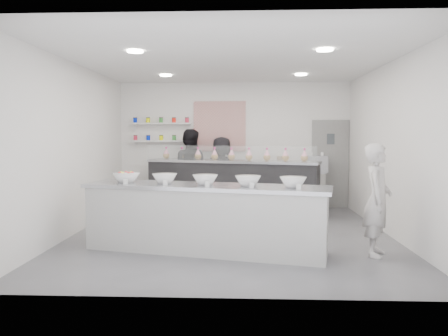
# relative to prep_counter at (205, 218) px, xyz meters

# --- Properties ---
(floor) EXTENTS (6.00, 6.00, 0.00)m
(floor) POSITION_rel_prep_counter_xyz_m (0.35, 1.11, -0.50)
(floor) COLOR #515156
(floor) RESTS_ON ground
(ceiling) EXTENTS (6.00, 6.00, 0.00)m
(ceiling) POSITION_rel_prep_counter_xyz_m (0.35, 1.11, 2.50)
(ceiling) COLOR white
(ceiling) RESTS_ON floor
(back_wall) EXTENTS (5.50, 0.00, 5.50)m
(back_wall) POSITION_rel_prep_counter_xyz_m (0.35, 4.11, 1.00)
(back_wall) COLOR white
(back_wall) RESTS_ON floor
(left_wall) EXTENTS (0.00, 6.00, 6.00)m
(left_wall) POSITION_rel_prep_counter_xyz_m (-2.40, 1.11, 1.00)
(left_wall) COLOR white
(left_wall) RESTS_ON floor
(right_wall) EXTENTS (0.00, 6.00, 6.00)m
(right_wall) POSITION_rel_prep_counter_xyz_m (3.10, 1.11, 1.00)
(right_wall) COLOR white
(right_wall) RESTS_ON floor
(back_door) EXTENTS (0.88, 0.04, 2.10)m
(back_door) POSITION_rel_prep_counter_xyz_m (2.65, 4.08, 0.55)
(back_door) COLOR gray
(back_door) RESTS_ON floor
(pattern_panel) EXTENTS (1.25, 0.03, 1.20)m
(pattern_panel) POSITION_rel_prep_counter_xyz_m (0.00, 4.08, 1.45)
(pattern_panel) COLOR #A23634
(pattern_panel) RESTS_ON back_wall
(jar_shelf_lower) EXTENTS (1.45, 0.22, 0.04)m
(jar_shelf_lower) POSITION_rel_prep_counter_xyz_m (-1.40, 4.01, 1.10)
(jar_shelf_lower) COLOR silver
(jar_shelf_lower) RESTS_ON back_wall
(jar_shelf_upper) EXTENTS (1.45, 0.22, 0.04)m
(jar_shelf_upper) POSITION_rel_prep_counter_xyz_m (-1.40, 4.01, 1.52)
(jar_shelf_upper) COLOR silver
(jar_shelf_upper) RESTS_ON back_wall
(preserve_jars) EXTENTS (1.45, 0.10, 0.56)m
(preserve_jars) POSITION_rel_prep_counter_xyz_m (-1.40, 3.99, 1.38)
(preserve_jars) COLOR #D62B48
(preserve_jars) RESTS_ON jar_shelf_lower
(downlight_0) EXTENTS (0.24, 0.24, 0.02)m
(downlight_0) POSITION_rel_prep_counter_xyz_m (-1.05, 0.11, 2.48)
(downlight_0) COLOR white
(downlight_0) RESTS_ON ceiling
(downlight_1) EXTENTS (0.24, 0.24, 0.02)m
(downlight_1) POSITION_rel_prep_counter_xyz_m (1.75, 0.11, 2.48)
(downlight_1) COLOR white
(downlight_1) RESTS_ON ceiling
(downlight_2) EXTENTS (0.24, 0.24, 0.02)m
(downlight_2) POSITION_rel_prep_counter_xyz_m (-1.05, 2.71, 2.48)
(downlight_2) COLOR white
(downlight_2) RESTS_ON ceiling
(downlight_3) EXTENTS (0.24, 0.24, 0.02)m
(downlight_3) POSITION_rel_prep_counter_xyz_m (1.75, 2.71, 2.48)
(downlight_3) COLOR white
(downlight_3) RESTS_ON ceiling
(prep_counter) EXTENTS (3.77, 1.64, 1.00)m
(prep_counter) POSITION_rel_prep_counter_xyz_m (0.00, 0.00, 0.00)
(prep_counter) COLOR #AEAEA9
(prep_counter) RESTS_ON floor
(back_bar) EXTENTS (3.88, 1.80, 1.19)m
(back_bar) POSITION_rel_prep_counter_xyz_m (0.31, 3.16, 0.09)
(back_bar) COLOR black
(back_bar) RESTS_ON floor
(sneeze_guard) EXTENTS (3.63, 1.13, 0.32)m
(sneeze_guard) POSITION_rel_prep_counter_xyz_m (0.21, 2.84, 0.85)
(sneeze_guard) COLOR white
(sneeze_guard) RESTS_ON back_bar
(espresso_ledge) EXTENTS (1.17, 0.37, 0.87)m
(espresso_ledge) POSITION_rel_prep_counter_xyz_m (1.90, 3.89, -0.07)
(espresso_ledge) COLOR #AEAEA9
(espresso_ledge) RESTS_ON floor
(espresso_machine) EXTENTS (0.49, 0.34, 0.37)m
(espresso_machine) POSITION_rel_prep_counter_xyz_m (2.29, 3.89, 0.56)
(espresso_machine) COLOR #93969E
(espresso_machine) RESTS_ON espresso_ledge
(cup_stacks) EXTENTS (0.27, 0.24, 0.37)m
(cup_stacks) POSITION_rel_prep_counter_xyz_m (1.49, 3.89, 0.56)
(cup_stacks) COLOR tan
(cup_stacks) RESTS_ON espresso_ledge
(prep_bowls) EXTENTS (3.01, 1.13, 0.15)m
(prep_bowls) POSITION_rel_prep_counter_xyz_m (0.00, 0.00, 0.58)
(prep_bowls) COLOR white
(prep_bowls) RESTS_ON prep_counter
(label_cards) EXTENTS (2.66, 0.04, 0.07)m
(label_cards) POSITION_rel_prep_counter_xyz_m (0.11, -0.50, 0.54)
(label_cards) COLOR white
(label_cards) RESTS_ON prep_counter
(cookie_bags) EXTENTS (3.25, 1.13, 0.27)m
(cookie_bags) POSITION_rel_prep_counter_xyz_m (0.31, 3.16, 0.83)
(cookie_bags) COLOR pink
(cookie_bags) RESTS_ON back_bar
(woman_prep) EXTENTS (0.58, 0.69, 1.62)m
(woman_prep) POSITION_rel_prep_counter_xyz_m (2.49, -0.13, 0.31)
(woman_prep) COLOR beige
(woman_prep) RESTS_ON floor
(staff_left) EXTENTS (1.01, 0.83, 1.88)m
(staff_left) POSITION_rel_prep_counter_xyz_m (-0.69, 3.71, 0.44)
(staff_left) COLOR black
(staff_left) RESTS_ON floor
(staff_right) EXTENTS (0.96, 0.78, 1.71)m
(staff_right) POSITION_rel_prep_counter_xyz_m (0.07, 3.71, 0.35)
(staff_right) COLOR black
(staff_right) RESTS_ON floor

